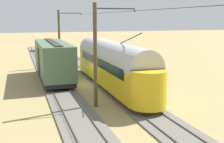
# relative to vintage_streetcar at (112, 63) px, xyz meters

# --- Properties ---
(ground_plane) EXTENTS (220.00, 220.00, 0.00)m
(ground_plane) POSITION_rel_vintage_streetcar_xyz_m (2.39, -1.83, -2.27)
(ground_plane) COLOR #9E8956
(track_streetcar_siding) EXTENTS (2.80, 80.00, 0.18)m
(track_streetcar_siding) POSITION_rel_vintage_streetcar_xyz_m (0.00, -2.14, -2.21)
(track_streetcar_siding) COLOR #666059
(track_streetcar_siding) RESTS_ON ground
(track_adjacent_siding) EXTENTS (2.80, 80.00, 0.18)m
(track_adjacent_siding) POSITION_rel_vintage_streetcar_xyz_m (4.77, -2.14, -2.21)
(track_adjacent_siding) COLOR #666059
(track_adjacent_siding) RESTS_ON ground
(vintage_streetcar) EXTENTS (2.65, 18.41, 5.23)m
(vintage_streetcar) POSITION_rel_vintage_streetcar_xyz_m (0.00, 0.00, 0.00)
(vintage_streetcar) COLOR gold
(vintage_streetcar) RESTS_ON ground
(boxcar_adjacent) EXTENTS (2.96, 11.28, 3.85)m
(boxcar_adjacent) POSITION_rel_vintage_streetcar_xyz_m (4.78, -4.94, -0.10)
(boxcar_adjacent) COLOR #4C6B4C
(boxcar_adjacent) RESTS_ON ground
(catenary_pole_foreground) EXTENTS (3.20, 0.28, 7.44)m
(catenary_pole_foreground) POSITION_rel_vintage_streetcar_xyz_m (2.88, -12.93, 1.64)
(catenary_pole_foreground) COLOR #4C3D28
(catenary_pole_foreground) RESTS_ON ground
(catenary_pole_mid_near) EXTENTS (3.20, 0.28, 7.44)m
(catenary_pole_mid_near) POSITION_rel_vintage_streetcar_xyz_m (2.88, 5.40, 1.64)
(catenary_pole_mid_near) COLOR #4C3D28
(catenary_pole_mid_near) RESTS_ON ground
(overhead_wire_run) EXTENTS (2.99, 58.98, 0.18)m
(overhead_wire_run) POSITION_rel_vintage_streetcar_xyz_m (0.05, 13.70, 4.63)
(overhead_wire_run) COLOR black
(overhead_wire_run) RESTS_ON ground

